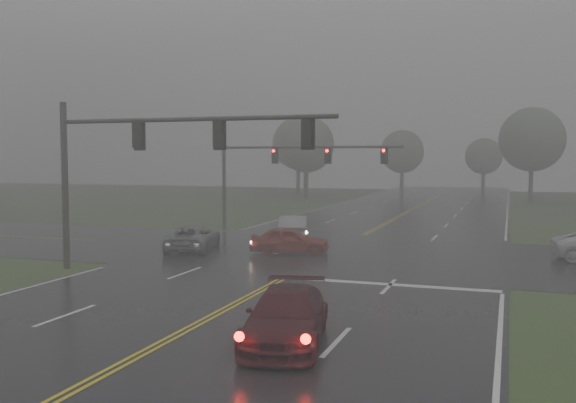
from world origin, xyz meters
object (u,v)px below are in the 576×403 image
at_px(sedan_maroon, 286,344).
at_px(sedan_red, 290,254).
at_px(sedan_silver, 294,240).
at_px(signal_gantry_far, 277,164).
at_px(car_grey, 193,251).
at_px(signal_gantry_near, 140,153).

height_order(sedan_maroon, sedan_red, sedan_maroon).
relative_size(sedan_silver, signal_gantry_far, 0.36).
bearing_deg(signal_gantry_far, sedan_maroon, -69.38).
bearing_deg(car_grey, sedan_red, 171.94).
distance_m(sedan_maroon, signal_gantry_near, 13.44).
relative_size(sedan_maroon, signal_gantry_near, 0.39).
height_order(sedan_silver, signal_gantry_near, signal_gantry_near).
bearing_deg(car_grey, sedan_maroon, 111.80).
height_order(sedan_maroon, car_grey, sedan_maroon).
distance_m(sedan_silver, signal_gantry_near, 14.12).
height_order(sedan_maroon, sedan_silver, sedan_silver).
relative_size(sedan_maroon, sedan_red, 1.22).
bearing_deg(sedan_silver, sedan_maroon, 92.40).
xyz_separation_m(sedan_red, signal_gantry_near, (-4.28, -7.52, 5.31)).
bearing_deg(sedan_red, sedan_silver, -0.30).
relative_size(car_grey, signal_gantry_far, 0.39).
bearing_deg(signal_gantry_far, sedan_red, -66.38).
bearing_deg(sedan_silver, car_grey, 40.79).
distance_m(car_grey, signal_gantry_far, 11.22).
relative_size(sedan_maroon, car_grey, 1.02).
bearing_deg(sedan_red, car_grey, 78.89).
relative_size(sedan_maroon, signal_gantry_far, 0.40).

